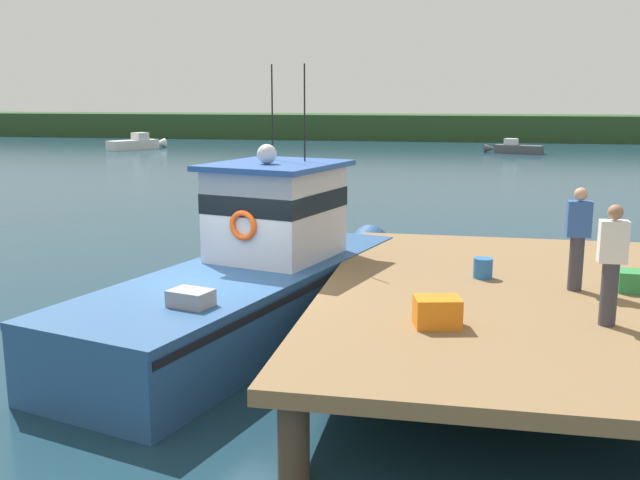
{
  "coord_description": "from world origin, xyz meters",
  "views": [
    {
      "loc": [
        3.92,
        -11.3,
        4.21
      ],
      "look_at": [
        1.2,
        2.48,
        1.4
      ],
      "focal_mm": 40.46,
      "sensor_mm": 36.0,
      "label": 1
    }
  ],
  "objects_px": {
    "main_fishing_boat": "(259,275)",
    "moored_boat_near_channel": "(515,148)",
    "deckhand_further_back": "(578,237)",
    "moored_boat_far_right": "(137,144)",
    "crate_stack_mid_dock": "(638,282)",
    "deckhand_by_the_boat": "(611,263)",
    "mooring_buoy_spare_mooring": "(309,172)",
    "mooring_buoy_channel_marker": "(319,201)",
    "bait_bucket": "(483,268)",
    "crate_single_far": "(437,312)"
  },
  "relations": [
    {
      "from": "crate_stack_mid_dock",
      "to": "crate_single_far",
      "type": "relative_size",
      "value": 1.0
    },
    {
      "from": "deckhand_by_the_boat",
      "to": "moored_boat_far_right",
      "type": "height_order",
      "value": "deckhand_by_the_boat"
    },
    {
      "from": "main_fishing_boat",
      "to": "deckhand_further_back",
      "type": "distance_m",
      "value": 5.53
    },
    {
      "from": "moored_boat_far_right",
      "to": "bait_bucket",
      "type": "bearing_deg",
      "value": -58.19
    },
    {
      "from": "deckhand_by_the_boat",
      "to": "moored_boat_far_right",
      "type": "distance_m",
      "value": 52.33
    },
    {
      "from": "mooring_buoy_channel_marker",
      "to": "moored_boat_near_channel",
      "type": "bearing_deg",
      "value": 72.5
    },
    {
      "from": "main_fishing_boat",
      "to": "deckhand_by_the_boat",
      "type": "xyz_separation_m",
      "value": [
        5.55,
        -2.51,
        1.05
      ]
    },
    {
      "from": "deckhand_further_back",
      "to": "moored_boat_far_right",
      "type": "distance_m",
      "value": 50.75
    },
    {
      "from": "crate_stack_mid_dock",
      "to": "moored_boat_near_channel",
      "type": "bearing_deg",
      "value": 88.69
    },
    {
      "from": "mooring_buoy_spare_mooring",
      "to": "crate_single_far",
      "type": "bearing_deg",
      "value": -74.63
    },
    {
      "from": "main_fishing_boat",
      "to": "mooring_buoy_channel_marker",
      "type": "bearing_deg",
      "value": 96.97
    },
    {
      "from": "main_fishing_boat",
      "to": "moored_boat_far_right",
      "type": "bearing_deg",
      "value": 117.87
    },
    {
      "from": "bait_bucket",
      "to": "deckhand_by_the_boat",
      "type": "relative_size",
      "value": 0.21
    },
    {
      "from": "crate_stack_mid_dock",
      "to": "moored_boat_near_channel",
      "type": "height_order",
      "value": "crate_stack_mid_dock"
    },
    {
      "from": "mooring_buoy_spare_mooring",
      "to": "mooring_buoy_channel_marker",
      "type": "bearing_deg",
      "value": -76.0
    },
    {
      "from": "moored_boat_far_right",
      "to": "moored_boat_near_channel",
      "type": "distance_m",
      "value": 29.52
    },
    {
      "from": "crate_stack_mid_dock",
      "to": "deckhand_by_the_boat",
      "type": "bearing_deg",
      "value": -113.14
    },
    {
      "from": "bait_bucket",
      "to": "moored_boat_near_channel",
      "type": "distance_m",
      "value": 43.72
    },
    {
      "from": "moored_boat_far_right",
      "to": "deckhand_further_back",
      "type": "bearing_deg",
      "value": -57.15
    },
    {
      "from": "moored_boat_near_channel",
      "to": "mooring_buoy_spare_mooring",
      "type": "bearing_deg",
      "value": -123.6
    },
    {
      "from": "bait_bucket",
      "to": "deckhand_further_back",
      "type": "xyz_separation_m",
      "value": [
        1.4,
        -0.51,
        0.69
      ]
    },
    {
      "from": "crate_single_far",
      "to": "mooring_buoy_spare_mooring",
      "type": "distance_m",
      "value": 29.59
    },
    {
      "from": "crate_stack_mid_dock",
      "to": "crate_single_far",
      "type": "height_order",
      "value": "crate_single_far"
    },
    {
      "from": "deckhand_further_back",
      "to": "moored_boat_far_right",
      "type": "relative_size",
      "value": 0.32
    },
    {
      "from": "crate_stack_mid_dock",
      "to": "moored_boat_near_channel",
      "type": "distance_m",
      "value": 44.03
    },
    {
      "from": "bait_bucket",
      "to": "mooring_buoy_spare_mooring",
      "type": "relative_size",
      "value": 0.77
    },
    {
      "from": "moored_boat_far_right",
      "to": "mooring_buoy_spare_mooring",
      "type": "distance_m",
      "value": 24.05
    },
    {
      "from": "bait_bucket",
      "to": "moored_boat_near_channel",
      "type": "bearing_deg",
      "value": 85.58
    },
    {
      "from": "main_fishing_boat",
      "to": "mooring_buoy_spare_mooring",
      "type": "bearing_deg",
      "value": 100.05
    },
    {
      "from": "crate_single_far",
      "to": "moored_boat_near_channel",
      "type": "distance_m",
      "value": 46.55
    },
    {
      "from": "mooring_buoy_spare_mooring",
      "to": "moored_boat_far_right",
      "type": "bearing_deg",
      "value": 137.1
    },
    {
      "from": "main_fishing_boat",
      "to": "deckhand_further_back",
      "type": "relative_size",
      "value": 6.09
    },
    {
      "from": "main_fishing_boat",
      "to": "mooring_buoy_spare_mooring",
      "type": "relative_size",
      "value": 22.59
    },
    {
      "from": "main_fishing_boat",
      "to": "crate_stack_mid_dock",
      "type": "relative_size",
      "value": 16.54
    },
    {
      "from": "crate_single_far",
      "to": "moored_boat_near_channel",
      "type": "relative_size",
      "value": 0.14
    },
    {
      "from": "deckhand_by_the_boat",
      "to": "mooring_buoy_channel_marker",
      "type": "height_order",
      "value": "deckhand_by_the_boat"
    },
    {
      "from": "crate_stack_mid_dock",
      "to": "moored_boat_far_right",
      "type": "xyz_separation_m",
      "value": [
        -28.48,
        42.53,
        -0.91
      ]
    },
    {
      "from": "main_fishing_boat",
      "to": "moored_boat_far_right",
      "type": "distance_m",
      "value": 47.37
    },
    {
      "from": "bait_bucket",
      "to": "mooring_buoy_channel_marker",
      "type": "distance_m",
      "value": 15.81
    },
    {
      "from": "crate_single_far",
      "to": "bait_bucket",
      "type": "xyz_separation_m",
      "value": [
        0.66,
        2.78,
        -0.03
      ]
    },
    {
      "from": "main_fishing_boat",
      "to": "moored_boat_near_channel",
      "type": "bearing_deg",
      "value": 80.38
    },
    {
      "from": "crate_stack_mid_dock",
      "to": "mooring_buoy_channel_marker",
      "type": "height_order",
      "value": "crate_stack_mid_dock"
    },
    {
      "from": "bait_bucket",
      "to": "main_fishing_boat",
      "type": "bearing_deg",
      "value": 176.75
    },
    {
      "from": "crate_single_far",
      "to": "mooring_buoy_spare_mooring",
      "type": "bearing_deg",
      "value": 105.37
    },
    {
      "from": "moored_boat_far_right",
      "to": "main_fishing_boat",
      "type": "bearing_deg",
      "value": -62.13
    },
    {
      "from": "crate_single_far",
      "to": "mooring_buoy_spare_mooring",
      "type": "relative_size",
      "value": 1.37
    },
    {
      "from": "moored_boat_near_channel",
      "to": "deckhand_by_the_boat",
      "type": "bearing_deg",
      "value": -92.25
    },
    {
      "from": "main_fishing_boat",
      "to": "mooring_buoy_channel_marker",
      "type": "relative_size",
      "value": 19.66
    },
    {
      "from": "crate_stack_mid_dock",
      "to": "mooring_buoy_spare_mooring",
      "type": "distance_m",
      "value": 28.34
    },
    {
      "from": "main_fishing_boat",
      "to": "crate_single_far",
      "type": "relative_size",
      "value": 16.54
    }
  ]
}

